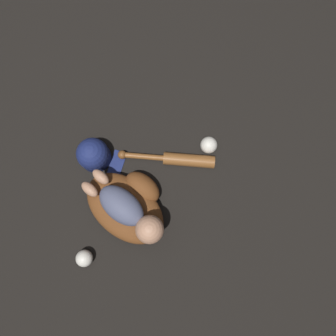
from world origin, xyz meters
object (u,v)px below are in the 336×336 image
at_px(baseball_glove, 128,204).
at_px(baby_figure, 129,212).
at_px(baseball_bat, 178,159).
at_px(baseball, 209,145).
at_px(baseball_spare, 84,258).
at_px(baseball_cap, 94,155).

height_order(baseball_glove, baby_figure, baby_figure).
height_order(baseball_glove, baseball_bat, baseball_glove).
height_order(baseball, baseball_spare, baseball).
height_order(baseball_bat, baseball, baseball).
bearing_deg(baseball_glove, baby_figure, -39.96).
distance_m(baseball, baseball_cap, 0.50).
distance_m(baseball_glove, baby_figure, 0.11).
bearing_deg(baseball_glove, baseball_bat, 70.25).
bearing_deg(baseball, baseball_spare, -110.57).
bearing_deg(baseball_bat, baby_figure, -102.52).
xyz_separation_m(baseball, baseball_cap, (-0.42, -0.27, 0.02)).
height_order(baseball_spare, baseball_cap, baseball_cap).
distance_m(baby_figure, baseball_cap, 0.32).
distance_m(baseball_glove, baseball_spare, 0.28).
distance_m(baseball_bat, baseball_cap, 0.36).
xyz_separation_m(baby_figure, baseball_cap, (-0.26, 0.15, -0.10)).
bearing_deg(baseball_spare, baseball_cap, 113.78).
xyz_separation_m(baby_figure, baseball_bat, (0.07, 0.30, -0.13)).
bearing_deg(baby_figure, baseball_glove, 140.04).
distance_m(baseball, baseball_spare, 0.71).
relative_size(baseball_glove, baseball, 5.55).
bearing_deg(baseball_cap, baseball_spare, -66.22).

